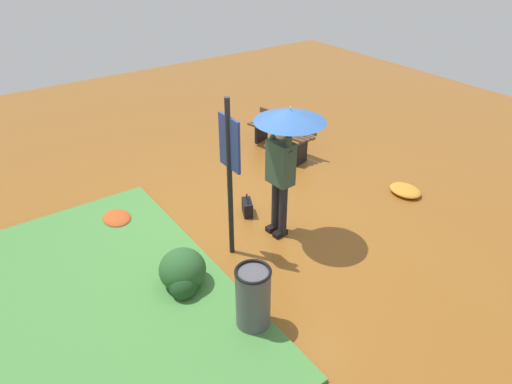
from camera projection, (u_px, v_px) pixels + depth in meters
ground_plane at (258, 231)px, 7.05m from camera, size 18.00×18.00×0.00m
grass_verge at (63, 322)px, 5.45m from camera, size 4.80×4.00×0.05m
person_with_umbrella at (286, 140)px, 6.19m from camera, size 0.96×0.96×2.04m
info_sign_post at (230, 162)px, 5.88m from camera, size 0.44×0.07×2.30m
handbag at (247, 207)px, 7.39m from camera, size 0.33×0.25×0.37m
park_bench at (282, 133)px, 9.21m from camera, size 1.42×0.69×0.75m
trash_bin at (253, 299)px, 5.22m from camera, size 0.42×0.42×0.83m
shrub_cluster at (183, 273)px, 5.85m from camera, size 0.66×0.60×0.54m
leaf_pile_near_person at (405, 190)px, 7.97m from camera, size 0.57×0.45×0.13m
leaf_pile_by_bench at (117, 218)px, 7.25m from camera, size 0.52×0.42×0.11m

